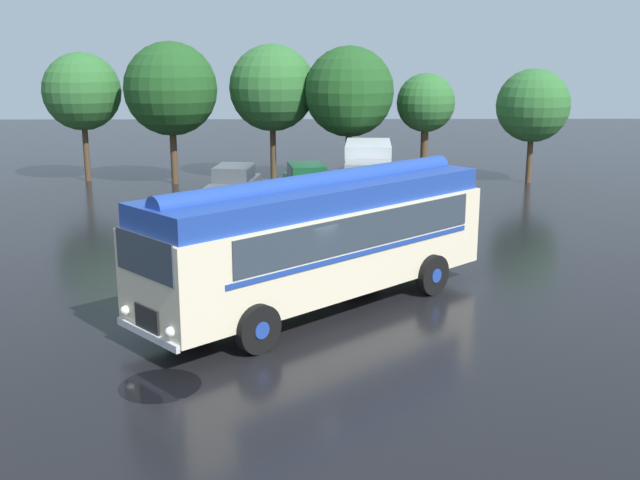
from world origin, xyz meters
TOP-DOWN VIEW (x-y plane):
  - ground_plane at (0.00, 0.00)m, footprint 120.00×120.00m
  - vintage_bus at (0.84, 0.66)m, footprint 9.10×8.60m
  - car_near_left at (-2.70, 14.66)m, footprint 2.30×4.36m
  - car_mid_left at (0.49, 15.00)m, footprint 2.37×4.39m
  - box_van at (3.20, 15.37)m, footprint 2.66×5.90m
  - tree_far_left at (-10.84, 20.90)m, footprint 3.89×3.89m
  - tree_left_of_centre at (-6.27, 19.95)m, footprint 4.58×4.58m
  - tree_centre at (-1.26, 21.22)m, footprint 4.38×4.38m
  - tree_right_of_centre at (2.60, 20.03)m, footprint 4.45×4.45m
  - tree_far_right at (6.60, 21.46)m, footprint 3.01×3.01m
  - tree_extra_right at (11.87, 19.96)m, footprint 3.63×3.63m
  - puddle_patch at (-2.38, -4.03)m, footprint 1.61×1.61m

SIDE VIEW (x-z plane):
  - ground_plane at x=0.00m, z-range 0.00..0.00m
  - puddle_patch at x=-2.38m, z-range 0.00..0.01m
  - car_near_left at x=-2.70m, z-range 0.02..1.68m
  - car_mid_left at x=0.49m, z-range 0.02..1.68m
  - box_van at x=3.20m, z-range 0.11..2.61m
  - vintage_bus at x=0.84m, z-range 0.15..3.64m
  - tree_extra_right at x=11.87m, z-range 0.99..6.69m
  - tree_far_right at x=6.60m, z-range 1.27..6.73m
  - tree_far_left at x=-10.84m, z-range 1.30..7.78m
  - tree_right_of_centre at x=2.60m, z-range 1.16..7.95m
  - tree_centre at x=-1.26m, z-range 1.23..8.13m
  - tree_left_of_centre at x=-6.27m, z-range 1.23..8.23m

